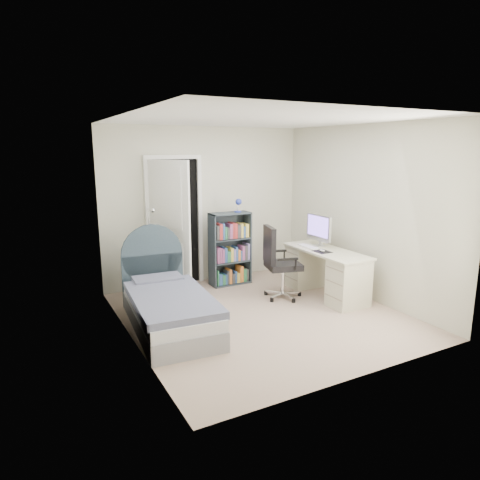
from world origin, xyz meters
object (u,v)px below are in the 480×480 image
nightstand (148,270)px  office_chair (278,259)px  bookcase (230,251)px  desk (325,270)px  floor_lamp (152,261)px  bed (168,306)px

nightstand → office_chair: 1.98m
bookcase → desk: 1.53m
floor_lamp → bookcase: (1.30, 0.01, 0.01)m
office_chair → nightstand: bearing=143.9°
floor_lamp → bookcase: 1.30m
floor_lamp → desk: (2.28, -1.16, -0.16)m
bookcase → floor_lamp: bearing=-179.7°
desk → bed: bearing=179.4°
nightstand → bookcase: 1.33m
nightstand → desk: 2.67m
bed → desk: size_ratio=1.34×
bed → bookcase: bearing=38.4°
bed → desk: 2.43m
nightstand → floor_lamp: size_ratio=0.40×
bed → bookcase: size_ratio=1.38×
bookcase → office_chair: bookcase is taller
desk → bookcase: bearing=130.2°
bookcase → desk: (0.98, -1.17, -0.17)m
office_chair → floor_lamp: bearing=150.1°
bed → floor_lamp: floor_lamp is taller
bookcase → office_chair: size_ratio=1.30×
bed → bookcase: bookcase is taller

